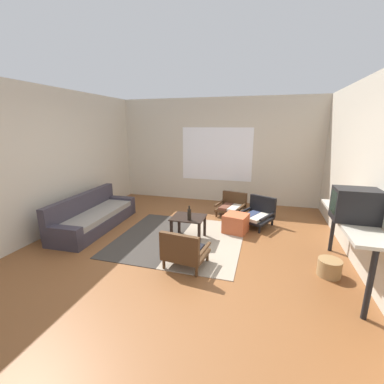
{
  "coord_description": "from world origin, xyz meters",
  "views": [
    {
      "loc": [
        1.25,
        -3.74,
        2.0
      ],
      "look_at": [
        -0.12,
        1.07,
        0.71
      ],
      "focal_mm": 24.13,
      "sensor_mm": 36.0,
      "label": 1
    }
  ],
  "objects_px": {
    "armchair_striped_foreground": "(184,251)",
    "coffee_table": "(189,222)",
    "ottoman_orange": "(236,223)",
    "console_shelf": "(351,225)",
    "clay_vase": "(346,202)",
    "crt_television": "(357,205)",
    "couch": "(93,217)",
    "glass_bottle": "(189,214)",
    "wicker_basket": "(329,268)",
    "armchair_corner": "(258,214)",
    "armchair_by_window": "(232,205)"
  },
  "relations": [
    {
      "from": "coffee_table",
      "to": "crt_television",
      "type": "relative_size",
      "value": 1.07
    },
    {
      "from": "couch",
      "to": "glass_bottle",
      "type": "distance_m",
      "value": 2.09
    },
    {
      "from": "armchair_striped_foreground",
      "to": "crt_television",
      "type": "distance_m",
      "value": 2.31
    },
    {
      "from": "glass_bottle",
      "to": "wicker_basket",
      "type": "distance_m",
      "value": 2.22
    },
    {
      "from": "ottoman_orange",
      "to": "console_shelf",
      "type": "xyz_separation_m",
      "value": [
        1.59,
        -1.15,
        0.58
      ]
    },
    {
      "from": "armchair_striped_foreground",
      "to": "armchair_corner",
      "type": "height_order",
      "value": "armchair_striped_foreground"
    },
    {
      "from": "ottoman_orange",
      "to": "coffee_table",
      "type": "bearing_deg",
      "value": -144.74
    },
    {
      "from": "ottoman_orange",
      "to": "wicker_basket",
      "type": "distance_m",
      "value": 1.82
    },
    {
      "from": "armchair_striped_foreground",
      "to": "ottoman_orange",
      "type": "bearing_deg",
      "value": 69.43
    },
    {
      "from": "armchair_corner",
      "to": "clay_vase",
      "type": "distance_m",
      "value": 1.92
    },
    {
      "from": "armchair_by_window",
      "to": "glass_bottle",
      "type": "bearing_deg",
      "value": -106.99
    },
    {
      "from": "coffee_table",
      "to": "ottoman_orange",
      "type": "height_order",
      "value": "coffee_table"
    },
    {
      "from": "clay_vase",
      "to": "coffee_table",
      "type": "bearing_deg",
      "value": 173.86
    },
    {
      "from": "couch",
      "to": "wicker_basket",
      "type": "distance_m",
      "value": 4.24
    },
    {
      "from": "armchair_striped_foreground",
      "to": "wicker_basket",
      "type": "bearing_deg",
      "value": 10.19
    },
    {
      "from": "couch",
      "to": "armchair_corner",
      "type": "xyz_separation_m",
      "value": [
        3.17,
        1.04,
        0.02
      ]
    },
    {
      "from": "glass_bottle",
      "to": "coffee_table",
      "type": "bearing_deg",
      "value": 112.08
    },
    {
      "from": "armchair_striped_foreground",
      "to": "crt_television",
      "type": "height_order",
      "value": "crt_television"
    },
    {
      "from": "console_shelf",
      "to": "ottoman_orange",
      "type": "bearing_deg",
      "value": 144.12
    },
    {
      "from": "coffee_table",
      "to": "crt_television",
      "type": "height_order",
      "value": "crt_television"
    },
    {
      "from": "coffee_table",
      "to": "ottoman_orange",
      "type": "bearing_deg",
      "value": 35.26
    },
    {
      "from": "clay_vase",
      "to": "glass_bottle",
      "type": "xyz_separation_m",
      "value": [
        -2.31,
        0.11,
        -0.44
      ]
    },
    {
      "from": "armchair_striped_foreground",
      "to": "coffee_table",
      "type": "bearing_deg",
      "value": 102.83
    },
    {
      "from": "armchair_striped_foreground",
      "to": "armchair_corner",
      "type": "xyz_separation_m",
      "value": [
        0.95,
        2.01,
        -0.02
      ]
    },
    {
      "from": "glass_bottle",
      "to": "wicker_basket",
      "type": "bearing_deg",
      "value": -12.07
    },
    {
      "from": "armchair_striped_foreground",
      "to": "clay_vase",
      "type": "bearing_deg",
      "value": 17.97
    },
    {
      "from": "armchair_striped_foreground",
      "to": "glass_bottle",
      "type": "relative_size",
      "value": 2.57
    },
    {
      "from": "coffee_table",
      "to": "armchair_corner",
      "type": "height_order",
      "value": "armchair_corner"
    },
    {
      "from": "ottoman_orange",
      "to": "glass_bottle",
      "type": "xyz_separation_m",
      "value": [
        -0.72,
        -0.7,
        0.35
      ]
    },
    {
      "from": "ottoman_orange",
      "to": "couch",
      "type": "bearing_deg",
      "value": -169.01
    },
    {
      "from": "coffee_table",
      "to": "armchair_striped_foreground",
      "type": "height_order",
      "value": "armchair_striped_foreground"
    },
    {
      "from": "coffee_table",
      "to": "clay_vase",
      "type": "bearing_deg",
      "value": -6.14
    },
    {
      "from": "crt_television",
      "to": "glass_bottle",
      "type": "distance_m",
      "value": 2.43
    },
    {
      "from": "armchair_by_window",
      "to": "armchair_striped_foreground",
      "type": "bearing_deg",
      "value": -98.14
    },
    {
      "from": "armchair_striped_foreground",
      "to": "wicker_basket",
      "type": "xyz_separation_m",
      "value": [
        1.97,
        0.35,
        -0.15
      ]
    },
    {
      "from": "coffee_table",
      "to": "armchair_striped_foreground",
      "type": "bearing_deg",
      "value": -77.17
    },
    {
      "from": "crt_television",
      "to": "armchair_striped_foreground",
      "type": "bearing_deg",
      "value": -173.14
    },
    {
      "from": "glass_bottle",
      "to": "armchair_by_window",
      "type": "bearing_deg",
      "value": 73.01
    },
    {
      "from": "console_shelf",
      "to": "glass_bottle",
      "type": "distance_m",
      "value": 2.37
    },
    {
      "from": "console_shelf",
      "to": "clay_vase",
      "type": "distance_m",
      "value": 0.4
    },
    {
      "from": "armchair_by_window",
      "to": "armchair_corner",
      "type": "relative_size",
      "value": 0.85
    },
    {
      "from": "coffee_table",
      "to": "clay_vase",
      "type": "distance_m",
      "value": 2.47
    },
    {
      "from": "coffee_table",
      "to": "ottoman_orange",
      "type": "distance_m",
      "value": 0.97
    },
    {
      "from": "armchair_corner",
      "to": "glass_bottle",
      "type": "bearing_deg",
      "value": -132.86
    },
    {
      "from": "coffee_table",
      "to": "armchair_by_window",
      "type": "relative_size",
      "value": 0.84
    },
    {
      "from": "ottoman_orange",
      "to": "armchair_striped_foreground",
      "type": "bearing_deg",
      "value": -110.57
    },
    {
      "from": "couch",
      "to": "armchair_by_window",
      "type": "bearing_deg",
      "value": 30.87
    },
    {
      "from": "coffee_table",
      "to": "crt_television",
      "type": "distance_m",
      "value": 2.57
    },
    {
      "from": "armchair_corner",
      "to": "wicker_basket",
      "type": "distance_m",
      "value": 1.95
    },
    {
      "from": "console_shelf",
      "to": "clay_vase",
      "type": "relative_size",
      "value": 5.72
    }
  ]
}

